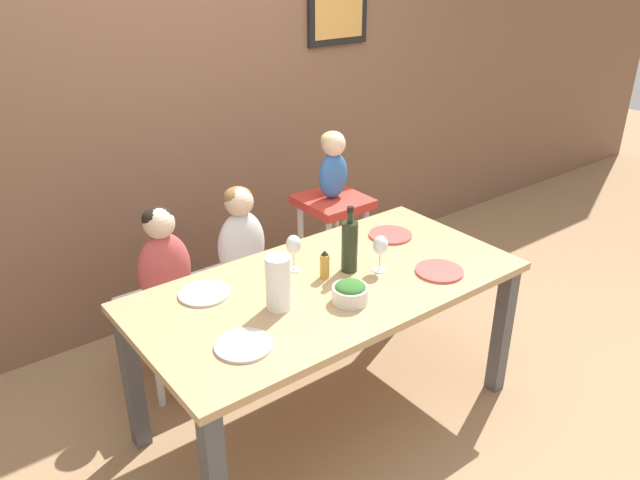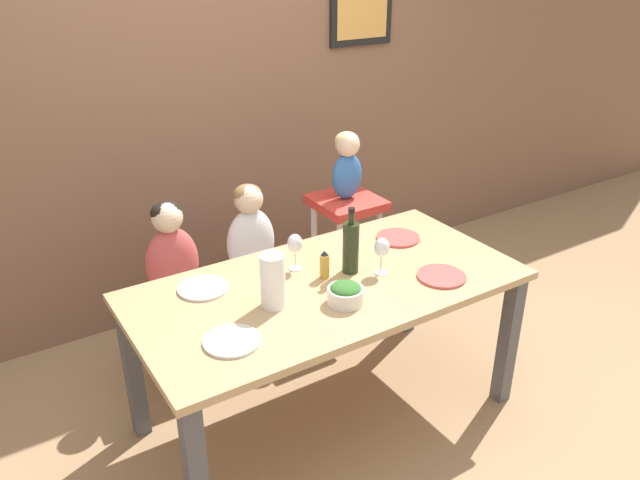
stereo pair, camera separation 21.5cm
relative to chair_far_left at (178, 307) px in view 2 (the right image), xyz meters
The scene contains 19 objects.
ground_plane 0.92m from the chair_far_left, 57.21° to the right, with size 14.00×14.00×0.00m, color #9E7A56.
wall_back 1.23m from the chair_far_left, 53.22° to the left, with size 10.00×0.09×2.70m.
dining_table 0.88m from the chair_far_left, 57.21° to the right, with size 1.71×0.86×0.73m.
chair_far_left is the anchor object (origin of this frame).
chair_far_center 0.43m from the chair_far_left, ahead, with size 0.42×0.44×0.45m.
chair_right_highchair 1.06m from the chair_far_left, ahead, with size 0.36×0.37×0.76m.
person_child_left 0.33m from the chair_far_left, 90.00° to the left, with size 0.27×0.16×0.51m.
person_child_center 0.54m from the chair_far_left, ahead, with size 0.27×0.16×0.51m.
person_baby_right 1.20m from the chair_far_left, ahead, with size 0.19×0.14×0.38m.
wine_bottle 1.02m from the chair_far_left, 48.61° to the right, with size 0.07×0.07×0.31m.
paper_towel_roll 0.89m from the chair_far_left, 77.54° to the right, with size 0.10×0.10×0.23m.
wine_glass_near 1.14m from the chair_far_left, 47.31° to the right, with size 0.07×0.07×0.17m.
wine_glass_far 0.81m from the chair_far_left, 52.50° to the right, with size 0.07×0.07×0.17m.
salad_bowl_large 1.06m from the chair_far_left, 64.45° to the right, with size 0.15×0.15×0.09m.
dinner_plate_front_left 0.96m from the chair_far_left, 95.73° to the right, with size 0.22×0.22×0.01m.
dinner_plate_back_left 0.59m from the chair_far_left, 93.27° to the right, with size 0.22×0.22×0.01m.
dinner_plate_back_right 1.18m from the chair_far_left, 27.93° to the right, with size 0.22×0.22×0.01m.
dinner_plate_front_right 1.35m from the chair_far_left, 46.05° to the right, with size 0.22×0.22×0.01m.
condiment_bottle_hot_sauce 0.91m from the chair_far_left, 54.72° to the right, with size 0.04×0.04×0.13m.
Camera 2 is at (-1.30, -1.97, 2.08)m, focal length 35.00 mm.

